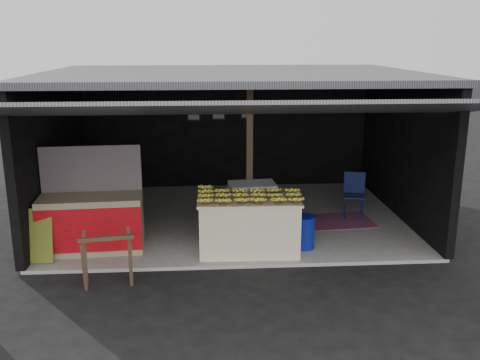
{
  "coord_description": "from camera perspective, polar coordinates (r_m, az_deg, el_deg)",
  "views": [
    {
      "loc": [
        -0.55,
        -8.02,
        3.62
      ],
      "look_at": [
        0.09,
        1.5,
        1.1
      ],
      "focal_mm": 40.0,
      "sensor_mm": 36.0,
      "label": 1
    }
  ],
  "objects": [
    {
      "name": "water_barrel",
      "position": [
        9.47,
        6.82,
        -5.61
      ],
      "size": [
        0.38,
        0.38,
        0.55
      ],
      "primitive_type": "cylinder",
      "color": "navy",
      "rests_on": "concrete_slab"
    },
    {
      "name": "plastic_chair",
      "position": [
        11.27,
        12.08,
        -1.11
      ],
      "size": [
        0.52,
        0.52,
        0.91
      ],
      "rotation": [
        0.0,
        0.0,
        -0.25
      ],
      "color": "#0B133C",
      "rests_on": "concrete_slab"
    },
    {
      "name": "ground",
      "position": [
        8.82,
        0.07,
        -9.44
      ],
      "size": [
        80.0,
        80.0,
        0.0
      ],
      "primitive_type": "plane",
      "color": "black",
      "rests_on": "ground"
    },
    {
      "name": "banana_pile",
      "position": [
        9.07,
        0.94,
        -1.27
      ],
      "size": [
        1.63,
        1.0,
        0.19
      ],
      "primitive_type": null,
      "rotation": [
        0.0,
        0.0,
        -0.03
      ],
      "color": "gold",
      "rests_on": "banana_table"
    },
    {
      "name": "banana_table",
      "position": [
        9.24,
        0.92,
        -4.67
      ],
      "size": [
        1.76,
        1.11,
        0.96
      ],
      "rotation": [
        0.0,
        0.0,
        -0.03
      ],
      "color": "silver",
      "rests_on": "concrete_slab"
    },
    {
      "name": "green_signboard",
      "position": [
        9.39,
        -21.13,
        -5.59
      ],
      "size": [
        0.6,
        0.23,
        0.89
      ],
      "primitive_type": "cube",
      "rotation": [
        -0.21,
        0.0,
        0.0
      ],
      "color": "black",
      "rests_on": "concrete_slab"
    },
    {
      "name": "picture_frames",
      "position": [
        13.03,
        -2.16,
        7.33
      ],
      "size": [
        1.62,
        0.04,
        0.46
      ],
      "color": "black",
      "rests_on": "shophouse"
    },
    {
      "name": "shophouse",
      "position": [
        10.96,
        -0.95,
        6.81
      ],
      "size": [
        7.4,
        7.29,
        3.02
      ],
      "color": "black",
      "rests_on": "ground"
    },
    {
      "name": "concrete_slab",
      "position": [
        11.13,
        -0.82,
        -4.02
      ],
      "size": [
        7.0,
        5.0,
        0.06
      ],
      "primitive_type": "cube",
      "color": "gray",
      "rests_on": "ground"
    },
    {
      "name": "white_crate",
      "position": [
        10.13,
        1.3,
        -2.94
      ],
      "size": [
        0.9,
        0.65,
        0.95
      ],
      "rotation": [
        0.0,
        0.0,
        0.08
      ],
      "color": "white",
      "rests_on": "concrete_slab"
    },
    {
      "name": "sawhorse",
      "position": [
        8.27,
        -13.98,
        -7.78
      ],
      "size": [
        0.82,
        0.81,
        0.8
      ],
      "rotation": [
        0.0,
        0.0,
        0.17
      ],
      "color": "#513728",
      "rests_on": "ground"
    },
    {
      "name": "magenta_rug",
      "position": [
        10.98,
        10.08,
        -4.34
      ],
      "size": [
        1.58,
        1.12,
        0.01
      ],
      "primitive_type": "cube",
      "rotation": [
        0.0,
        0.0,
        0.09
      ],
      "color": "maroon",
      "rests_on": "concrete_slab"
    },
    {
      "name": "neighbor_stall",
      "position": [
        9.6,
        -15.52,
        -4.17
      ],
      "size": [
        1.77,
        0.88,
        1.78
      ],
      "rotation": [
        0.0,
        0.0,
        0.06
      ],
      "color": "#998466",
      "rests_on": "concrete_slab"
    }
  ]
}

